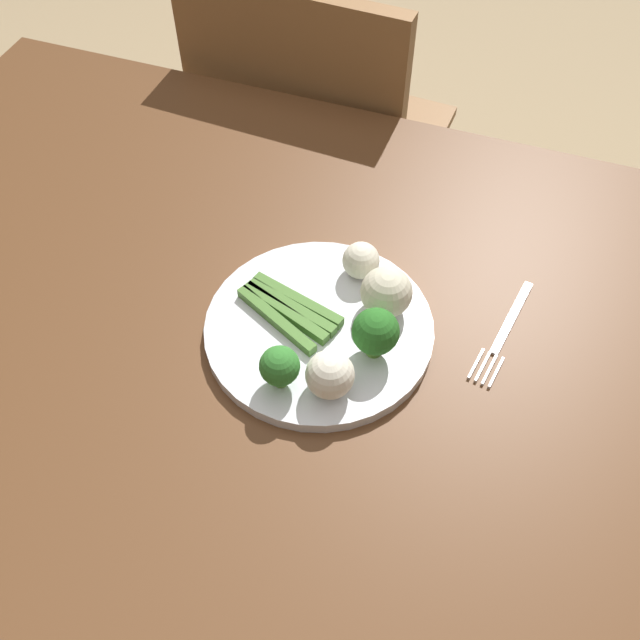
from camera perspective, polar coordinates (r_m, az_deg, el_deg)
ground_plane at (r=1.50m, az=-2.06°, el=-17.37°), size 6.00×6.00×0.02m
dining_table at (r=0.94m, az=-3.14°, el=-4.04°), size 1.25×0.84×0.72m
chair at (r=1.42m, az=-0.29°, el=12.96°), size 0.42×0.42×0.87m
plate at (r=0.84m, az=0.00°, el=-0.52°), size 0.26×0.26×0.01m
asparagus_bundle at (r=0.84m, az=-2.56°, el=0.76°), size 0.13×0.09×0.01m
broccoli_front_left at (r=0.78m, az=4.37°, el=-0.95°), size 0.05×0.05×0.06m
broccoli_near_center at (r=0.76m, az=-3.18°, el=-3.66°), size 0.04×0.04×0.05m
cauliflower_back_right at (r=0.83m, az=5.22°, el=2.18°), size 0.06×0.06×0.06m
cauliflower_near_fork at (r=0.76m, az=0.78°, el=-4.31°), size 0.05×0.05×0.05m
cauliflower_back at (r=0.87m, az=3.23°, el=4.68°), size 0.04×0.04×0.04m
fork at (r=0.87m, az=14.21°, el=-0.96°), size 0.05×0.17×0.00m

